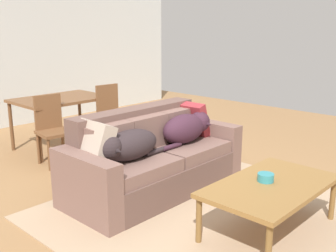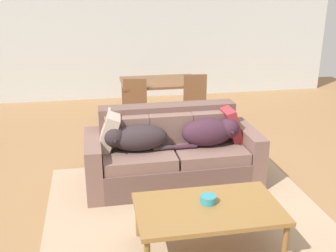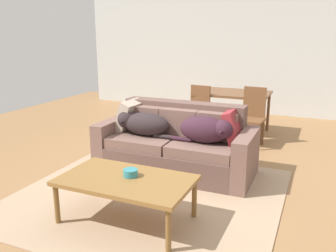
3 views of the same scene
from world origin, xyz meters
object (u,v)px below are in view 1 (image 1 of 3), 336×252
at_px(dog_on_right_cushion, 187,128).
at_px(bowl_on_coffee_table, 266,177).
at_px(couch, 152,160).
at_px(dining_chair_near_right, 112,115).
at_px(throw_pillow_by_left_arm, 93,144).
at_px(dog_on_left_cushion, 127,145).
at_px(dining_table, 61,102).
at_px(dining_chair_near_left, 52,127).
at_px(coffee_table, 271,188).
at_px(throw_pillow_by_right_arm, 192,120).

height_order(dog_on_right_cushion, bowl_on_coffee_table, dog_on_right_cushion).
height_order(couch, bowl_on_coffee_table, couch).
distance_m(couch, dining_chair_near_right, 1.68).
xyz_separation_m(couch, throw_pillow_by_left_arm, (-0.73, 0.05, 0.32)).
xyz_separation_m(dog_on_left_cushion, throw_pillow_by_left_arm, (-0.28, 0.16, 0.04)).
xyz_separation_m(dining_table, dining_chair_near_left, (-0.47, -0.54, -0.18)).
bearing_deg(dog_on_left_cushion, coffee_table, -69.36).
distance_m(dog_on_left_cushion, dog_on_right_cushion, 0.89).
xyz_separation_m(bowl_on_coffee_table, dining_chair_near_left, (-0.33, 2.91, 0.01)).
bearing_deg(couch, coffee_table, -88.29).
xyz_separation_m(throw_pillow_by_left_arm, throw_pillow_by_right_arm, (1.46, 0.01, -0.01)).
height_order(throw_pillow_by_left_arm, dining_table, throw_pillow_by_left_arm).
xyz_separation_m(throw_pillow_by_right_arm, bowl_on_coffee_table, (-0.66, -1.40, -0.18)).
height_order(couch, dining_chair_near_right, dining_chair_near_right).
distance_m(bowl_on_coffee_table, dining_table, 3.46).
relative_size(bowl_on_coffee_table, dining_chair_near_left, 0.16).
bearing_deg(throw_pillow_by_left_arm, dining_chair_near_left, 72.97).
xyz_separation_m(throw_pillow_by_left_arm, dining_chair_near_right, (1.41, 1.48, -0.16)).
height_order(couch, dog_on_left_cushion, couch).
xyz_separation_m(throw_pillow_by_right_arm, dining_table, (-0.52, 2.05, 0.01)).
bearing_deg(bowl_on_coffee_table, dog_on_left_cushion, 112.67).
bearing_deg(dog_on_right_cushion, coffee_table, -107.40).
distance_m(bowl_on_coffee_table, dining_chair_near_left, 2.93).
distance_m(throw_pillow_by_left_arm, bowl_on_coffee_table, 1.61).
bearing_deg(dining_table, dog_on_left_cushion, -106.46).
distance_m(throw_pillow_by_right_arm, dining_chair_near_left, 1.82).
height_order(coffee_table, dining_chair_near_left, dining_chair_near_left).
height_order(dog_on_left_cushion, dining_table, dog_on_left_cushion).
xyz_separation_m(bowl_on_coffee_table, dining_table, (0.14, 3.45, 0.20)).
xyz_separation_m(throw_pillow_by_left_arm, dining_table, (0.94, 2.06, 0.01)).
xyz_separation_m(couch, dog_on_right_cushion, (0.45, -0.11, 0.30)).
height_order(throw_pillow_by_right_arm, dining_chair_near_left, dining_chair_near_left).
relative_size(dog_on_left_cushion, dining_chair_near_right, 0.89).
bearing_deg(dog_on_left_cushion, throw_pillow_by_left_arm, 150.64).
distance_m(dog_on_left_cushion, dining_chair_near_right, 1.99).
height_order(couch, coffee_table, couch).
bearing_deg(couch, dog_on_right_cushion, -14.69).
bearing_deg(dining_table, coffee_table, -92.58).
relative_size(throw_pillow_by_left_arm, throw_pillow_by_right_arm, 1.03).
distance_m(couch, throw_pillow_by_right_arm, 0.80).
bearing_deg(coffee_table, dog_on_left_cushion, 111.09).
distance_m(dog_on_right_cushion, dining_chair_near_left, 1.83).
xyz_separation_m(dining_chair_near_left, dining_chair_near_right, (0.94, -0.05, 0.01)).
bearing_deg(couch, bowl_on_coffee_table, -87.56).
distance_m(dog_on_left_cushion, throw_pillow_by_left_arm, 0.33).
bearing_deg(dog_on_left_cushion, dining_chair_near_left, 83.31).
bearing_deg(dining_table, couch, -95.70).
relative_size(throw_pillow_by_left_arm, bowl_on_coffee_table, 3.01).
bearing_deg(dining_table, dining_chair_near_right, -51.29).
xyz_separation_m(dog_on_left_cushion, dining_chair_near_right, (1.12, 1.64, -0.12)).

